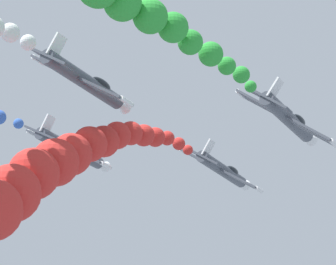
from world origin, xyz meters
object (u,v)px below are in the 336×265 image
Objects in this scene: airplane_right_inner at (289,118)px; airplane_left_outer at (86,81)px; airplane_left_inner at (72,149)px; airplane_lead at (223,170)px.

airplane_left_outer reaches higher than airplane_right_inner.
airplane_left_outer is at bearing -51.08° from airplane_left_inner.
airplane_lead is 14.76m from airplane_left_inner.
airplane_left_outer is (-0.43, -22.55, 0.29)m from airplane_lead.
airplane_lead is 22.56m from airplane_left_outer.
airplane_lead reaches higher than airplane_right_inner.
airplane_right_inner is at bearing 3.09° from airplane_left_inner.
airplane_right_inner is (10.33, -10.16, -0.28)m from airplane_lead.
airplane_left_inner is (-9.57, -11.24, 0.21)m from airplane_lead.
airplane_right_inner is 1.00× the size of airplane_left_outer.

